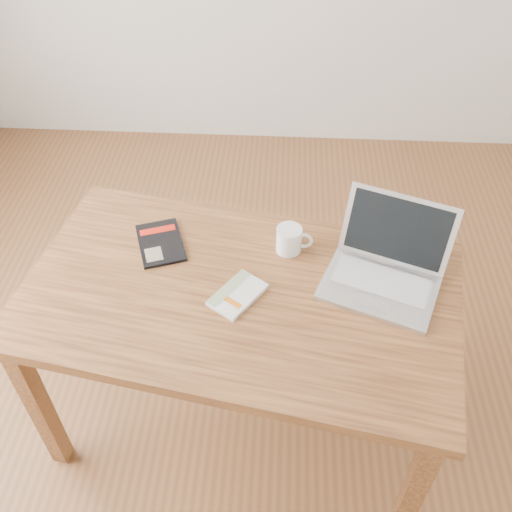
# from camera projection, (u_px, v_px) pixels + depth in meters

# --- Properties ---
(room) EXTENTS (4.04, 4.04, 2.70)m
(room) POSITION_uv_depth(u_px,v_px,m) (271.00, 108.00, 1.44)
(room) COLOR brown
(room) RESTS_ON ground
(desk) EXTENTS (1.50, 1.03, 0.75)m
(desk) POSITION_uv_depth(u_px,v_px,m) (240.00, 309.00, 1.87)
(desk) COLOR brown
(desk) RESTS_ON ground
(white_guidebook) EXTENTS (0.20, 0.21, 0.02)m
(white_guidebook) POSITION_uv_depth(u_px,v_px,m) (238.00, 295.00, 1.79)
(white_guidebook) COLOR silver
(white_guidebook) RESTS_ON desk
(black_guidebook) EXTENTS (0.21, 0.25, 0.01)m
(black_guidebook) POSITION_uv_depth(u_px,v_px,m) (161.00, 243.00, 1.96)
(black_guidebook) COLOR black
(black_guidebook) RESTS_ON desk
(laptop) EXTENTS (0.45, 0.43, 0.24)m
(laptop) POSITION_uv_depth(u_px,v_px,m) (386.00, 267.00, 1.82)
(laptop) COLOR silver
(laptop) RESTS_ON desk
(coffee_mug) EXTENTS (0.13, 0.09, 0.09)m
(coffee_mug) POSITION_uv_depth(u_px,v_px,m) (290.00, 239.00, 1.91)
(coffee_mug) COLOR white
(coffee_mug) RESTS_ON desk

